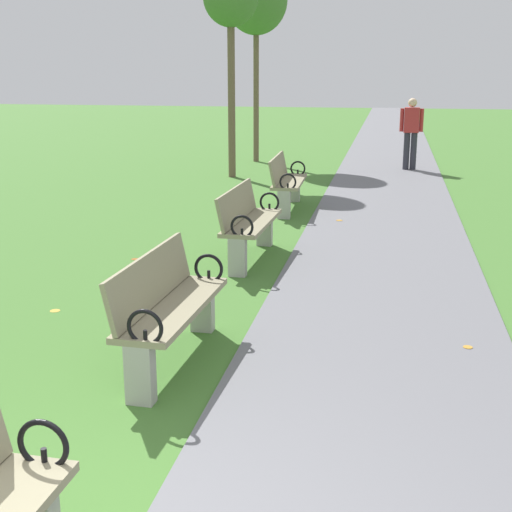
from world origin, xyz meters
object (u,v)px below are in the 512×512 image
park_bench_2 (168,306)px  park_bench_4 (286,181)px  tree_2 (256,1)px  tree_1 (231,0)px  pedestrian_walking (411,130)px  park_bench_3 (248,221)px

park_bench_2 → park_bench_4: bearing=90.0°
park_bench_4 → tree_2: 7.10m
tree_2 → tree_1: bearing=-90.6°
park_bench_4 → pedestrian_walking: bearing=67.5°
park_bench_3 → tree_2: size_ratio=0.34×
park_bench_2 → pedestrian_walking: (2.12, 11.61, 0.44)m
tree_2 → park_bench_3: bearing=-79.8°
park_bench_2 → park_bench_4: size_ratio=1.00×
pedestrian_walking → tree_2: bearing=166.8°
tree_1 → pedestrian_walking: tree_1 is taller
park_bench_2 → tree_1: bearing=99.8°
tree_1 → pedestrian_walking: 5.01m
park_bench_2 → pedestrian_walking: pedestrian_walking is taller
park_bench_2 → park_bench_4: (-0.00, 6.48, 0.00)m
park_bench_2 → pedestrian_walking: bearing=79.6°
park_bench_2 → tree_1: (-1.70, 9.86, 3.17)m
park_bench_4 → tree_2: size_ratio=0.34×
park_bench_3 → tree_1: tree_1 is taller
tree_1 → pedestrian_walking: bearing=24.6°
park_bench_4 → tree_1: tree_1 is taller
park_bench_2 → tree_2: 13.06m
tree_2 → pedestrian_walking: 4.87m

